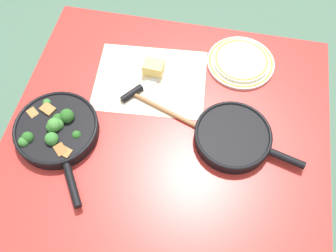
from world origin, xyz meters
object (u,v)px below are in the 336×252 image
at_px(wooden_spoon, 193,124).
at_px(cheese_block, 154,68).
at_px(dinner_plate_stack, 241,61).
at_px(grater_knife, 140,88).
at_px(skillet_eggs, 233,137).
at_px(skillet_broccoli, 56,130).

height_order(wooden_spoon, cheese_block, cheese_block).
distance_m(wooden_spoon, dinner_plate_stack, 0.32).
distance_m(wooden_spoon, grater_knife, 0.23).
distance_m(grater_knife, cheese_block, 0.09).
relative_size(skillet_eggs, wooden_spoon, 0.93).
bearing_deg(skillet_broccoli, dinner_plate_stack, 93.85).
bearing_deg(grater_knife, dinner_plate_stack, -22.62).
xyz_separation_m(wooden_spoon, dinner_plate_stack, (-0.13, -0.30, 0.01)).
relative_size(cheese_block, dinner_plate_stack, 0.30).
distance_m(skillet_eggs, cheese_block, 0.38).
bearing_deg(dinner_plate_stack, skillet_eggs, 91.04).
distance_m(wooden_spoon, cheese_block, 0.26).
height_order(grater_knife, cheese_block, cheese_block).
bearing_deg(grater_knife, cheese_block, 18.21).
bearing_deg(cheese_block, dinner_plate_stack, -161.57).
height_order(skillet_eggs, wooden_spoon, skillet_eggs).
bearing_deg(skillet_eggs, wooden_spoon, -177.48).
xyz_separation_m(skillet_broccoli, skillet_eggs, (-0.57, -0.09, -0.00)).
bearing_deg(skillet_broccoli, grater_knife, 102.55).
height_order(skillet_eggs, dinner_plate_stack, skillet_eggs).
xyz_separation_m(cheese_block, dinner_plate_stack, (-0.31, -0.10, -0.01)).
xyz_separation_m(wooden_spoon, cheese_block, (0.18, -0.19, 0.02)).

